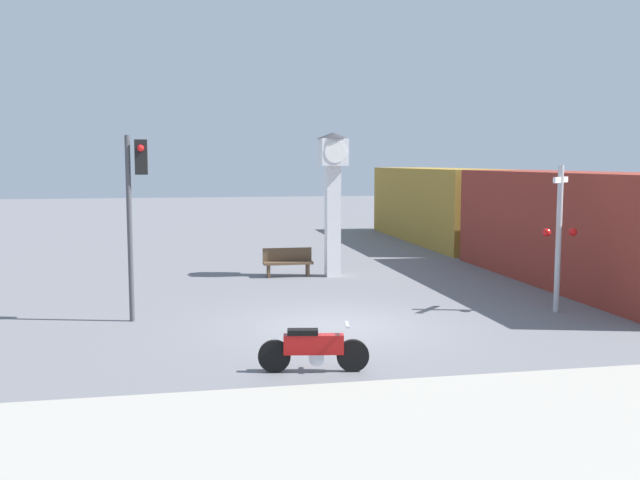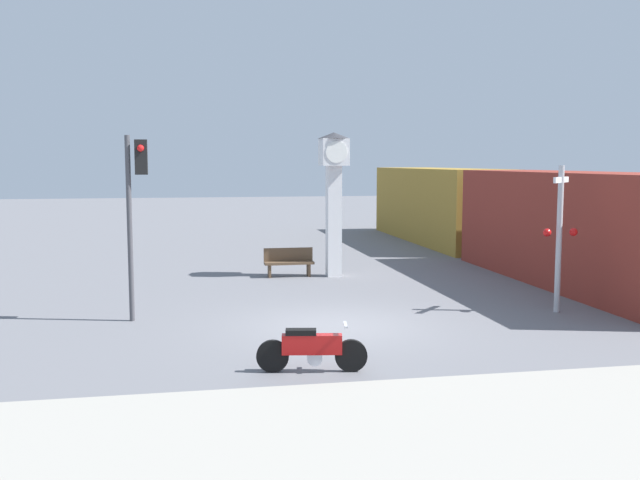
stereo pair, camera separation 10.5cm
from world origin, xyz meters
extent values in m
plane|color=slate|center=(0.00, 0.00, 0.00)|extent=(120.00, 120.00, 0.00)
cube|color=#9E998E|center=(0.00, -7.38, 0.05)|extent=(36.00, 6.00, 0.10)
cylinder|color=black|center=(-0.44, -3.50, 0.29)|extent=(0.59, 0.19, 0.58)
cylinder|color=black|center=(-1.81, -3.27, 0.29)|extent=(0.59, 0.19, 0.58)
cube|color=#B71414|center=(-1.13, -3.38, 0.50)|extent=(1.08, 0.39, 0.35)
cube|color=black|center=(-1.32, -3.35, 0.72)|extent=(0.57, 0.31, 0.10)
cylinder|color=silver|center=(-1.08, -3.39, 0.26)|extent=(0.30, 0.23, 0.27)
cube|color=silver|center=(-0.55, -3.48, 0.85)|extent=(0.13, 0.43, 0.04)
cube|color=white|center=(1.42, 6.97, 1.79)|extent=(0.45, 0.45, 3.58)
cube|color=white|center=(1.42, 6.97, 4.01)|extent=(0.86, 0.86, 0.86)
cylinder|color=white|center=(1.42, 6.53, 4.01)|extent=(0.69, 0.02, 0.69)
cone|color=#333338|center=(1.42, 6.97, 4.54)|extent=(1.03, 1.03, 0.20)
cube|color=maroon|center=(8.33, 3.91, 1.70)|extent=(2.80, 11.67, 3.40)
cube|color=olive|center=(8.33, 16.18, 1.70)|extent=(2.80, 11.67, 3.40)
cylinder|color=#47474C|center=(-4.56, 1.41, 2.16)|extent=(0.12, 0.12, 4.31)
cube|color=black|center=(-4.26, 1.41, 3.81)|extent=(0.28, 0.24, 0.80)
sphere|color=red|center=(-4.26, 1.26, 4.01)|extent=(0.16, 0.16, 0.16)
cylinder|color=#B7B7BC|center=(5.72, 0.49, 1.81)|extent=(0.14, 0.14, 3.62)
cube|color=white|center=(5.72, 0.49, 3.27)|extent=(0.82, 0.82, 0.14)
sphere|color=red|center=(5.37, 0.44, 1.99)|extent=(0.20, 0.20, 0.20)
sphere|color=red|center=(6.07, 0.44, 1.99)|extent=(0.20, 0.20, 0.20)
cube|color=brown|center=(-0.03, 7.10, 0.45)|extent=(1.60, 0.44, 0.08)
cube|color=brown|center=(-0.03, 7.29, 0.70)|extent=(1.60, 0.06, 0.44)
cube|color=brown|center=(-0.67, 7.10, 0.21)|extent=(0.08, 0.35, 0.41)
cube|color=brown|center=(0.61, 7.10, 0.21)|extent=(0.08, 0.35, 0.41)
camera|label=1|loc=(-3.36, -15.47, 3.70)|focal=40.00mm
camera|label=2|loc=(-3.26, -15.49, 3.70)|focal=40.00mm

